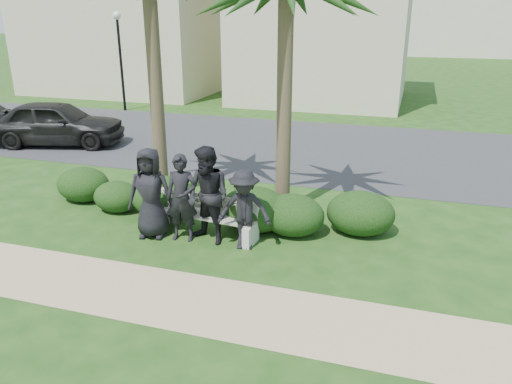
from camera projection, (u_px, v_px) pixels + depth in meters
The scene contains 18 objects.
ground at pixel (202, 247), 9.57m from camera, with size 160.00×160.00×0.00m, color #1A4213.
footpath at pixel (158, 295), 7.96m from camera, with size 30.00×1.60×0.01m, color tan.
asphalt_street at pixel (297, 146), 16.75m from camera, with size 160.00×8.00×0.01m, color #2D2D30.
stucco_bldg_left at pixel (130, 23), 27.86m from camera, with size 10.40×8.40×7.30m.
stucco_bldg_right at pixel (325, 24), 24.75m from camera, with size 8.40×8.40×7.30m.
street_lamp at pixel (119, 44), 21.88m from camera, with size 0.36×0.36×4.29m.
park_bench at pixel (204, 219), 10.00m from camera, with size 2.27×0.73×0.78m.
man_a at pixel (150, 193), 9.77m from camera, with size 0.89×0.58×1.82m, color black.
man_b at pixel (182, 198), 9.63m from camera, with size 0.63×0.41×1.73m, color black.
man_c at pixel (208, 196), 9.49m from camera, with size 0.93×0.72×1.91m, color black.
man_d at pixel (244, 210), 9.29m from camera, with size 1.01×0.58×1.56m, color black.
hedge_a at pixel (83, 183), 11.85m from camera, with size 1.27×1.05×0.83m, color black.
hedge_b at pixel (117, 196), 11.24m from camera, with size 1.08×0.89×0.71m, color black.
hedge_c at pixel (163, 196), 10.91m from camera, with size 1.42×1.17×0.93m, color black.
hedge_d at pixel (254, 208), 10.22m from camera, with size 1.43×1.19×0.94m, color black.
hedge_e at pixel (293, 214), 10.04m from camera, with size 1.30×1.07×0.85m, color black.
hedge_f at pixel (361, 212), 10.07m from camera, with size 1.38×1.14×0.90m, color black.
car_a at pixel (56, 123), 16.71m from camera, with size 1.77×4.40×1.50m, color black.
Camera 1 is at (3.58, -7.93, 4.26)m, focal length 35.00 mm.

